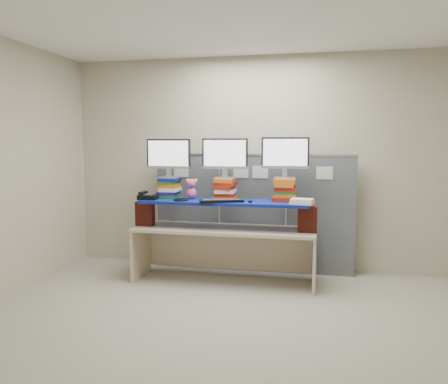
% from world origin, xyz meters
% --- Properties ---
extents(room, '(5.00, 4.00, 2.80)m').
position_xyz_m(room, '(0.00, 0.00, 1.40)').
color(room, '#BFB89E').
rests_on(room, ground).
extents(cubicle_partition, '(2.60, 0.06, 1.53)m').
position_xyz_m(cubicle_partition, '(-0.00, 1.78, 0.77)').
color(cubicle_partition, '#4E525C').
rests_on(cubicle_partition, ground).
extents(desk, '(2.17, 0.64, 0.66)m').
position_xyz_m(desk, '(-0.27, 1.26, 0.53)').
color(desk, beige).
rests_on(desk, ground).
extents(brick_pier_left, '(0.22, 0.12, 0.30)m').
position_xyz_m(brick_pier_left, '(-1.25, 1.20, 0.81)').
color(brick_pier_left, maroon).
rests_on(brick_pier_left, desk).
extents(brick_pier_right, '(0.22, 0.12, 0.30)m').
position_xyz_m(brick_pier_right, '(0.71, 1.21, 0.81)').
color(brick_pier_right, maroon).
rests_on(brick_pier_right, desk).
extents(blue_board, '(2.00, 0.50, 0.04)m').
position_xyz_m(blue_board, '(-0.27, 1.26, 0.97)').
color(blue_board, '#0A0E83').
rests_on(blue_board, brick_pier_left).
extents(book_stack_left, '(0.26, 0.31, 0.25)m').
position_xyz_m(book_stack_left, '(-0.99, 1.38, 1.11)').
color(book_stack_left, '#1A641E').
rests_on(book_stack_left, blue_board).
extents(book_stack_center, '(0.26, 0.30, 0.25)m').
position_xyz_m(book_stack_center, '(-0.28, 1.37, 1.12)').
color(book_stack_center, '#D46413').
rests_on(book_stack_center, blue_board).
extents(book_stack_right, '(0.28, 0.29, 0.26)m').
position_xyz_m(book_stack_right, '(0.44, 1.37, 1.12)').
color(book_stack_right, maroon).
rests_on(book_stack_right, blue_board).
extents(monitor_left, '(0.56, 0.16, 0.48)m').
position_xyz_m(monitor_left, '(-0.99, 1.37, 1.51)').
color(monitor_left, '#A6A6AB').
rests_on(monitor_left, book_stack_left).
extents(monitor_center, '(0.56, 0.16, 0.48)m').
position_xyz_m(monitor_center, '(-0.28, 1.37, 1.52)').
color(monitor_center, '#A6A6AB').
rests_on(monitor_center, book_stack_center).
extents(monitor_right, '(0.56, 0.16, 0.48)m').
position_xyz_m(monitor_right, '(0.44, 1.38, 1.53)').
color(monitor_right, '#A6A6AB').
rests_on(monitor_right, book_stack_right).
extents(keyboard, '(0.53, 0.33, 0.03)m').
position_xyz_m(keyboard, '(-0.26, 1.11, 1.01)').
color(keyboard, black).
rests_on(keyboard, blue_board).
extents(mouse, '(0.07, 0.10, 0.03)m').
position_xyz_m(mouse, '(0.06, 1.15, 1.01)').
color(mouse, black).
rests_on(mouse, blue_board).
extents(desk_phone, '(0.23, 0.21, 0.09)m').
position_xyz_m(desk_phone, '(-1.19, 1.16, 1.03)').
color(desk_phone, black).
rests_on(desk_phone, blue_board).
extents(headset, '(0.22, 0.22, 0.02)m').
position_xyz_m(headset, '(-0.76, 1.14, 1.00)').
color(headset, black).
rests_on(headset, blue_board).
extents(plush_toy, '(0.14, 0.11, 0.25)m').
position_xyz_m(plush_toy, '(-0.68, 1.31, 1.12)').
color(plush_toy, '#DC549B').
rests_on(plush_toy, blue_board).
extents(binder_stack, '(0.28, 0.24, 0.06)m').
position_xyz_m(binder_stack, '(0.65, 1.13, 1.02)').
color(binder_stack, '#F3E8CF').
rests_on(binder_stack, blue_board).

